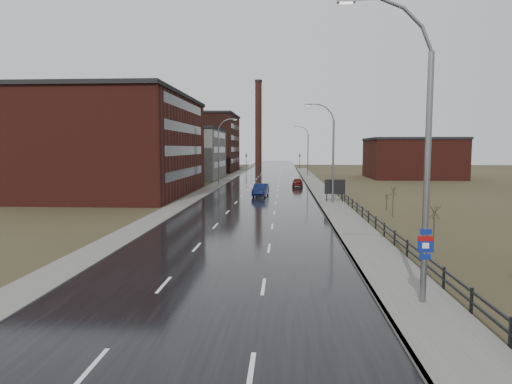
# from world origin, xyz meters

# --- Properties ---
(ground) EXTENTS (320.00, 320.00, 0.00)m
(ground) POSITION_xyz_m (0.00, 0.00, 0.00)
(ground) COLOR #2D2819
(ground) RESTS_ON ground
(road) EXTENTS (14.00, 300.00, 0.06)m
(road) POSITION_xyz_m (0.00, 60.00, 0.03)
(road) COLOR black
(road) RESTS_ON ground
(sidewalk_right) EXTENTS (3.20, 180.00, 0.18)m
(sidewalk_right) POSITION_xyz_m (8.60, 35.00, 0.09)
(sidewalk_right) COLOR #595651
(sidewalk_right) RESTS_ON ground
(curb_right) EXTENTS (0.16, 180.00, 0.18)m
(curb_right) POSITION_xyz_m (7.08, 35.00, 0.09)
(curb_right) COLOR slate
(curb_right) RESTS_ON ground
(sidewalk_left) EXTENTS (2.40, 260.00, 0.12)m
(sidewalk_left) POSITION_xyz_m (-8.20, 60.00, 0.06)
(sidewalk_left) COLOR #595651
(sidewalk_left) RESTS_ON ground
(warehouse_near) EXTENTS (22.44, 28.56, 13.50)m
(warehouse_near) POSITION_xyz_m (-20.99, 45.00, 6.76)
(warehouse_near) COLOR #471914
(warehouse_near) RESTS_ON ground
(warehouse_mid) EXTENTS (16.32, 20.40, 10.50)m
(warehouse_mid) POSITION_xyz_m (-17.99, 78.00, 5.26)
(warehouse_mid) COLOR slate
(warehouse_mid) RESTS_ON ground
(warehouse_far) EXTENTS (26.52, 24.48, 15.50)m
(warehouse_far) POSITION_xyz_m (-22.99, 108.00, 7.76)
(warehouse_far) COLOR #331611
(warehouse_far) RESTS_ON ground
(building_right) EXTENTS (18.36, 16.32, 8.50)m
(building_right) POSITION_xyz_m (30.30, 82.00, 4.26)
(building_right) COLOR #471914
(building_right) RESTS_ON ground
(smokestack) EXTENTS (2.70, 2.70, 30.70)m
(smokestack) POSITION_xyz_m (-6.00, 150.00, 15.50)
(smokestack) COLOR #331611
(smokestack) RESTS_ON ground
(streetlight_main) EXTENTS (3.91, 0.29, 12.11)m
(streetlight_main) POSITION_xyz_m (8.47, 2.00, 6.06)
(streetlight_main) COLOR slate
(streetlight_main) RESTS_ON ground
(streetlight_right_mid) EXTENTS (3.36, 0.28, 11.35)m
(streetlight_right_mid) POSITION_xyz_m (8.50, 36.00, 5.84)
(streetlight_right_mid) COLOR slate
(streetlight_right_mid) RESTS_ON ground
(streetlight_left) EXTENTS (3.36, 0.28, 11.35)m
(streetlight_left) POSITION_xyz_m (-7.70, 62.00, 5.84)
(streetlight_left) COLOR slate
(streetlight_left) RESTS_ON ground
(streetlight_right_far) EXTENTS (3.36, 0.28, 11.35)m
(streetlight_right_far) POSITION_xyz_m (8.50, 90.00, 5.84)
(streetlight_right_far) COLOR slate
(streetlight_right_far) RESTS_ON ground
(guardrail) EXTENTS (0.10, 53.05, 1.10)m
(guardrail) POSITION_xyz_m (10.30, 18.31, 0.71)
(guardrail) COLOR black
(guardrail) RESTS_ON ground
(shrub_c) EXTENTS (0.67, 0.71, 2.87)m
(shrub_c) POSITION_xyz_m (12.33, 11.76, 1.53)
(shrub_c) COLOR #382D23
(shrub_c) RESTS_ON ground
(shrub_d) EXTENTS (0.56, 0.59, 2.37)m
(shrub_d) POSITION_xyz_m (13.65, 17.74, 1.26)
(shrub_d) COLOR #382D23
(shrub_d) RESTS_ON ground
(shrub_e) EXTENTS (0.66, 0.70, 2.82)m
(shrub_e) POSITION_xyz_m (13.31, 26.33, 1.50)
(shrub_e) COLOR #382D23
(shrub_e) RESTS_ON ground
(shrub_f) EXTENTS (0.40, 0.41, 1.63)m
(shrub_f) POSITION_xyz_m (13.75, 30.89, 0.86)
(shrub_f) COLOR #382D23
(shrub_f) RESTS_ON ground
(billboard) EXTENTS (2.38, 0.17, 2.73)m
(billboard) POSITION_xyz_m (9.10, 36.54, 1.82)
(billboard) COLOR black
(billboard) RESTS_ON ground
(traffic_light_left) EXTENTS (0.58, 2.73, 5.30)m
(traffic_light_left) POSITION_xyz_m (-8.00, 120.00, 4.60)
(traffic_light_left) COLOR black
(traffic_light_left) RESTS_ON ground
(traffic_light_right) EXTENTS (0.58, 2.73, 5.30)m
(traffic_light_right) POSITION_xyz_m (8.00, 120.00, 4.60)
(traffic_light_right) COLOR black
(traffic_light_right) RESTS_ON ground
(car_near) EXTENTS (2.14, 5.04, 1.62)m
(car_near) POSITION_xyz_m (0.20, 43.28, 0.81)
(car_near) COLOR #0B1338
(car_near) RESTS_ON ground
(car_far) EXTENTS (1.95, 4.38, 1.47)m
(car_far) POSITION_xyz_m (5.50, 58.09, 0.73)
(car_far) COLOR #4E100D
(car_far) RESTS_ON ground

